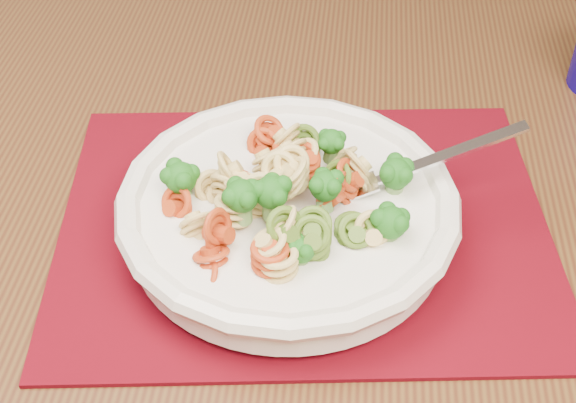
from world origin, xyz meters
name	(u,v)px	position (x,y,z in m)	size (l,w,h in m)	color
dining_table	(273,241)	(0.07, 0.49, 0.61)	(1.49, 1.26, 0.72)	#4D3215
placemat	(304,224)	(0.07, 0.40, 0.72)	(0.40, 0.31, 0.00)	#5B030D
pasta_bowl	(288,210)	(0.05, 0.38, 0.75)	(0.27, 0.27, 0.05)	white
pasta_broccoli_heap	(288,196)	(0.05, 0.38, 0.77)	(0.23, 0.23, 0.06)	#E1BC6F
fork	(361,186)	(0.11, 0.38, 0.77)	(0.19, 0.02, 0.01)	silver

